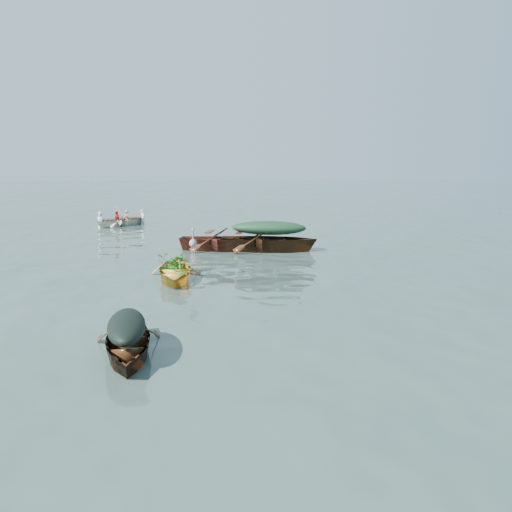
# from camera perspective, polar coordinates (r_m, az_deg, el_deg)

# --- Properties ---
(ground) EXTENTS (140.00, 140.00, 0.00)m
(ground) POSITION_cam_1_polar(r_m,az_deg,el_deg) (14.30, -3.08, -2.79)
(ground) COLOR #354A44
(ground) RESTS_ON ground
(yellow_dinghy) EXTENTS (1.56, 3.29, 0.87)m
(yellow_dinghy) POSITION_cam_1_polar(r_m,az_deg,el_deg) (14.50, -9.28, -2.72)
(yellow_dinghy) COLOR gold
(yellow_dinghy) RESTS_ON ground
(dark_covered_boat) EXTENTS (1.62, 3.37, 0.78)m
(dark_covered_boat) POSITION_cam_1_polar(r_m,az_deg,el_deg) (9.29, -14.42, -10.87)
(dark_covered_boat) COLOR #452410
(dark_covered_boat) RESTS_ON ground
(green_tarp_boat) EXTENTS (5.25, 2.51, 1.22)m
(green_tarp_boat) POSITION_cam_1_polar(r_m,az_deg,el_deg) (18.79, 1.47, 0.56)
(green_tarp_boat) COLOR #41230F
(green_tarp_boat) RESTS_ON ground
(open_wooden_boat) EXTENTS (4.98, 2.50, 1.14)m
(open_wooden_boat) POSITION_cam_1_polar(r_m,az_deg,el_deg) (18.99, -3.58, 0.65)
(open_wooden_boat) COLOR maroon
(open_wooden_boat) RESTS_ON ground
(rowed_boat) EXTENTS (3.55, 2.92, 0.81)m
(rowed_boat) POSITION_cam_1_polar(r_m,az_deg,el_deg) (26.84, -15.01, 3.34)
(rowed_boat) COLOR white
(rowed_boat) RESTS_ON ground
(dark_tarp_cover) EXTENTS (0.89, 1.85, 0.40)m
(dark_tarp_cover) POSITION_cam_1_polar(r_m,az_deg,el_deg) (9.09, -14.60, -7.41)
(dark_tarp_cover) COLOR black
(dark_tarp_cover) RESTS_ON dark_covered_boat
(green_tarp_cover) EXTENTS (2.89, 1.38, 0.52)m
(green_tarp_cover) POSITION_cam_1_polar(r_m,az_deg,el_deg) (18.65, 1.49, 3.19)
(green_tarp_cover) COLOR #143118
(green_tarp_cover) RESTS_ON green_tarp_boat
(thwart_benches) EXTENTS (2.52, 1.40, 0.04)m
(thwart_benches) POSITION_cam_1_polar(r_m,az_deg,el_deg) (18.89, -3.60, 2.41)
(thwart_benches) COLOR #44160F
(thwart_benches) RESTS_ON open_wooden_boat
(heron) EXTENTS (0.30, 0.41, 0.92)m
(heron) POSITION_cam_1_polar(r_m,az_deg,el_deg) (14.36, -7.20, 0.86)
(heron) COLOR gray
(heron) RESTS_ON yellow_dinghy
(dinghy_weeds) EXTENTS (0.75, 0.94, 0.60)m
(dinghy_weeds) POSITION_cam_1_polar(r_m,az_deg,el_deg) (14.89, -9.23, 0.53)
(dinghy_weeds) COLOR #346A1B
(dinghy_weeds) RESTS_ON yellow_dinghy
(rowers) EXTENTS (2.61, 2.22, 0.76)m
(rowers) POSITION_cam_1_polar(r_m,az_deg,el_deg) (26.75, -15.10, 5.01)
(rowers) COLOR silver
(rowers) RESTS_ON rowed_boat
(oars) EXTENTS (1.97, 2.48, 0.06)m
(oars) POSITION_cam_1_polar(r_m,az_deg,el_deg) (26.79, -15.06, 4.26)
(oars) COLOR brown
(oars) RESTS_ON rowed_boat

